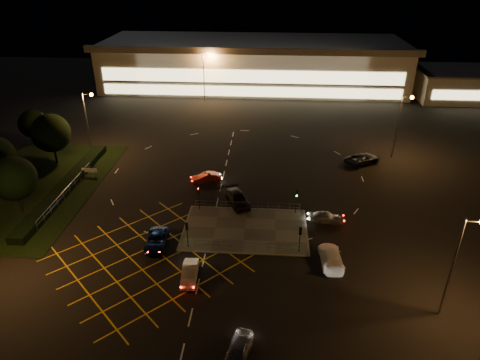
# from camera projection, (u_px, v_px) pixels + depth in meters

# --- Properties ---
(ground) EXTENTS (180.00, 180.00, 0.00)m
(ground) POSITION_uv_depth(u_px,v_px,m) (230.00, 220.00, 51.71)
(ground) COLOR black
(ground) RESTS_ON ground
(pedestrian_island) EXTENTS (14.00, 9.00, 0.12)m
(pedestrian_island) POSITION_uv_depth(u_px,v_px,m) (245.00, 229.00, 49.79)
(pedestrian_island) COLOR #4C4944
(pedestrian_island) RESTS_ON ground
(grass_verge) EXTENTS (18.00, 30.00, 0.08)m
(grass_verge) POSITION_uv_depth(u_px,v_px,m) (31.00, 188.00, 58.76)
(grass_verge) COLOR black
(grass_verge) RESTS_ON ground
(hedge) EXTENTS (2.00, 26.00, 1.00)m
(hedge) POSITION_uv_depth(u_px,v_px,m) (66.00, 186.00, 58.23)
(hedge) COLOR black
(hedge) RESTS_ON ground
(supermarket) EXTENTS (72.00, 26.50, 10.50)m
(supermarket) POSITION_uv_depth(u_px,v_px,m) (253.00, 63.00, 104.03)
(supermarket) COLOR beige
(supermarket) RESTS_ON ground
(retail_unit_a) EXTENTS (18.80, 14.80, 6.35)m
(retail_unit_a) POSITION_uv_depth(u_px,v_px,m) (458.00, 84.00, 95.05)
(retail_unit_a) COLOR beige
(retail_unit_a) RESTS_ON ground
(streetlight_se) EXTENTS (1.78, 0.56, 10.03)m
(streetlight_se) POSITION_uv_depth(u_px,v_px,m) (461.00, 254.00, 35.00)
(streetlight_se) COLOR slate
(streetlight_se) RESTS_ON ground
(streetlight_nw) EXTENTS (1.78, 0.56, 10.03)m
(streetlight_nw) POSITION_uv_depth(u_px,v_px,m) (88.00, 115.00, 66.07)
(streetlight_nw) COLOR slate
(streetlight_nw) RESTS_ON ground
(streetlight_ne) EXTENTS (1.78, 0.56, 10.03)m
(streetlight_ne) POSITION_uv_depth(u_px,v_px,m) (402.00, 118.00, 64.82)
(streetlight_ne) COLOR slate
(streetlight_ne) RESTS_ON ground
(streetlight_far_left) EXTENTS (1.78, 0.56, 10.03)m
(streetlight_far_left) POSITION_uv_depth(u_px,v_px,m) (206.00, 71.00, 91.72)
(streetlight_far_left) COLOR slate
(streetlight_far_left) RESTS_ON ground
(streetlight_far_right) EXTENTS (1.78, 0.56, 10.03)m
(streetlight_far_right) POSITION_uv_depth(u_px,v_px,m) (393.00, 72.00, 90.97)
(streetlight_far_right) COLOR slate
(streetlight_far_right) RESTS_ON ground
(signal_sw) EXTENTS (0.28, 0.30, 3.15)m
(signal_sw) POSITION_uv_depth(u_px,v_px,m) (187.00, 230.00, 45.56)
(signal_sw) COLOR black
(signal_sw) RESTS_ON pedestrian_island
(signal_se) EXTENTS (0.28, 0.30, 3.15)m
(signal_se) POSITION_uv_depth(u_px,v_px,m) (300.00, 234.00, 44.81)
(signal_se) COLOR black
(signal_se) RESTS_ON pedestrian_island
(signal_nw) EXTENTS (0.28, 0.30, 3.15)m
(signal_nw) POSITION_uv_depth(u_px,v_px,m) (199.00, 193.00, 52.63)
(signal_nw) COLOR black
(signal_nw) RESTS_ON pedestrian_island
(signal_ne) EXTENTS (0.28, 0.30, 3.15)m
(signal_ne) POSITION_uv_depth(u_px,v_px,m) (297.00, 197.00, 51.87)
(signal_ne) COLOR black
(signal_ne) RESTS_ON pedestrian_island
(tree_c) EXTENTS (5.76, 5.76, 7.84)m
(tree_c) POSITION_uv_depth(u_px,v_px,m) (51.00, 133.00, 63.56)
(tree_c) COLOR black
(tree_c) RESTS_ON ground
(tree_d) EXTENTS (4.68, 4.68, 6.37)m
(tree_d) POSITION_uv_depth(u_px,v_px,m) (33.00, 124.00, 69.67)
(tree_d) COLOR black
(tree_d) RESTS_ON ground
(tree_e) EXTENTS (5.40, 5.40, 7.35)m
(tree_e) POSITION_uv_depth(u_px,v_px,m) (14.00, 178.00, 51.20)
(tree_e) COLOR black
(tree_e) RESTS_ON ground
(car_near_silver) EXTENTS (2.61, 4.66, 1.50)m
(car_near_silver) POSITION_uv_depth(u_px,v_px,m) (238.00, 352.00, 33.46)
(car_near_silver) COLOR #989A9F
(car_near_silver) RESTS_ON ground
(car_queue_white) EXTENTS (1.68, 4.18, 1.35)m
(car_queue_white) POSITION_uv_depth(u_px,v_px,m) (190.00, 273.00, 41.93)
(car_queue_white) COLOR silver
(car_queue_white) RESTS_ON ground
(car_left_blue) EXTENTS (2.73, 5.12, 1.37)m
(car_left_blue) POSITION_uv_depth(u_px,v_px,m) (157.00, 240.00, 46.72)
(car_left_blue) COLOR #0B1B47
(car_left_blue) RESTS_ON ground
(car_far_dkgrey) EXTENTS (4.08, 5.74, 1.54)m
(car_far_dkgrey) POSITION_uv_depth(u_px,v_px,m) (238.00, 199.00, 54.59)
(car_far_dkgrey) COLOR black
(car_far_dkgrey) RESTS_ON ground
(car_right_silver) EXTENTS (4.05, 1.82, 1.35)m
(car_right_silver) POSITION_uv_depth(u_px,v_px,m) (326.00, 217.00, 50.95)
(car_right_silver) COLOR #B6B8BE
(car_right_silver) RESTS_ON ground
(car_circ_red) EXTENTS (4.30, 2.60, 1.34)m
(car_circ_red) POSITION_uv_depth(u_px,v_px,m) (206.00, 178.00, 60.10)
(car_circ_red) COLOR maroon
(car_circ_red) RESTS_ON ground
(car_east_grey) EXTENTS (6.20, 5.29, 1.58)m
(car_east_grey) POSITION_uv_depth(u_px,v_px,m) (362.00, 159.00, 65.34)
(car_east_grey) COLOR black
(car_east_grey) RESTS_ON ground
(car_approach_white) EXTENTS (2.38, 5.37, 1.53)m
(car_approach_white) POSITION_uv_depth(u_px,v_px,m) (331.00, 257.00, 44.00)
(car_approach_white) COLOR silver
(car_approach_white) RESTS_ON ground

